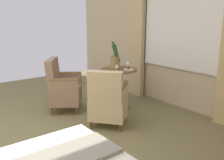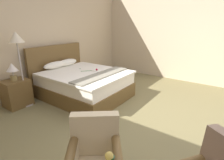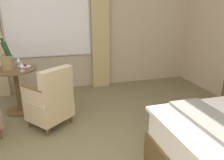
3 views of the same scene
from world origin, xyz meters
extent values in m
plane|color=olive|center=(0.00, 0.00, 0.00)|extent=(7.70, 7.70, 0.00)
cube|color=#C9B28D|center=(0.00, 3.12, 1.56)|extent=(6.32, 0.12, 3.13)
cube|color=#C8B391|center=(3.16, 0.00, 1.56)|extent=(0.12, 6.23, 3.13)
cube|color=brown|center=(0.32, 1.89, 0.17)|extent=(1.60, 1.98, 0.35)
cube|color=white|center=(0.32, 1.89, 0.48)|extent=(1.56, 1.92, 0.26)
cube|color=white|center=(0.32, 1.83, 0.63)|extent=(1.64, 1.86, 0.04)
cube|color=gray|center=(0.32, 1.34, 0.66)|extent=(1.60, 0.36, 0.03)
cube|color=brown|center=(0.32, 2.91, 0.78)|extent=(1.68, 0.08, 0.87)
ellipsoid|color=white|center=(0.12, 2.71, 0.74)|extent=(0.68, 0.24, 0.19)
ellipsoid|color=white|center=(0.51, 2.71, 0.74)|extent=(0.68, 0.23, 0.18)
cylinder|color=#2D6628|center=(0.43, 1.83, 0.66)|extent=(0.31, 0.25, 0.01)
sphere|color=red|center=(0.58, 1.70, 0.68)|extent=(0.05, 0.05, 0.05)
ellipsoid|color=#33702D|center=(0.43, 2.14, 0.67)|extent=(0.05, 0.02, 0.01)
cube|color=white|center=(0.51, 1.74, 0.66)|extent=(0.09, 0.12, 0.00)
cube|color=brown|center=(-0.92, 2.76, 0.30)|extent=(0.51, 0.47, 0.59)
sphere|color=olive|center=(-0.66, 2.76, 0.43)|extent=(0.02, 0.02, 0.02)
cylinder|color=olive|center=(-0.92, 2.76, 0.65)|extent=(0.14, 0.14, 0.11)
cylinder|color=#B7B2A8|center=(-0.92, 2.76, 0.76)|extent=(0.02, 0.02, 0.10)
cone|color=silver|center=(-0.92, 2.76, 0.89)|extent=(0.24, 0.24, 0.17)
cylinder|color=#BAAFAB|center=(-0.80, 2.64, 0.01)|extent=(0.28, 0.28, 0.03)
cylinder|color=#BAAFAB|center=(-0.80, 2.64, 0.71)|extent=(0.03, 0.03, 1.37)
cone|color=beige|center=(-0.80, 2.64, 1.51)|extent=(0.31, 0.31, 0.22)
sphere|color=gold|center=(-2.11, -0.68, 1.23)|extent=(0.04, 0.04, 0.04)
cube|color=#CEB88C|center=(-1.42, 0.02, 0.66)|extent=(0.42, 0.48, 0.46)
cube|color=#CEB88C|center=(-1.72, 0.06, 0.53)|extent=(0.41, 0.35, 0.20)
cylinder|color=brown|center=(-1.72, 0.06, 0.63)|extent=(0.41, 0.35, 0.09)
cube|color=#CEB88C|center=(-1.45, -0.28, 0.53)|extent=(0.41, 0.35, 0.20)
cylinder|color=brown|center=(-1.45, -0.28, 0.63)|extent=(0.41, 0.35, 0.09)
camera|label=1|loc=(0.59, 2.78, 1.61)|focal=40.00mm
camera|label=2|loc=(-2.60, -1.04, 1.77)|focal=28.00mm
camera|label=3|loc=(1.41, -0.03, 1.64)|focal=35.00mm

